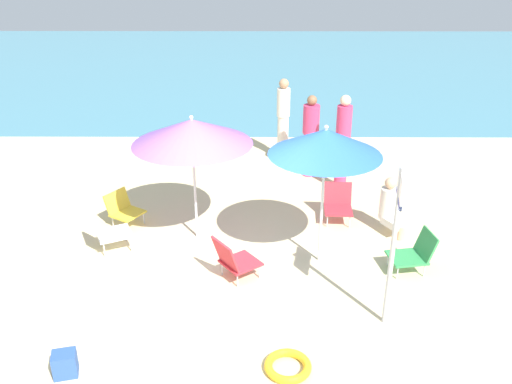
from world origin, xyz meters
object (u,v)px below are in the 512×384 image
(umbrella_blue, at_px, (325,142))
(beach_chair_d, at_px, (107,232))
(umbrella_purple, at_px, (192,132))
(person_a, at_px, (310,136))
(beach_bag, at_px, (65,364))
(person_c, at_px, (343,142))
(person_d, at_px, (390,206))
(warning_sign, at_px, (396,225))
(beach_chair_e, at_px, (338,203))
(beach_chair_a, at_px, (123,208))
(beach_chair_b, at_px, (234,259))
(person_b, at_px, (283,118))
(beach_chair_c, at_px, (415,252))
(swim_ring, at_px, (288,366))

(umbrella_blue, xyz_separation_m, beach_chair_d, (-3.20, 0.28, -1.54))
(umbrella_purple, distance_m, beach_chair_d, 2.00)
(person_a, xyz_separation_m, beach_bag, (-3.13, -5.61, -0.68))
(umbrella_blue, bearing_deg, umbrella_purple, 159.61)
(umbrella_purple, xyz_separation_m, person_c, (2.54, 1.88, -0.84))
(beach_chair_d, bearing_deg, person_d, -17.34)
(beach_chair_d, xyz_separation_m, person_c, (3.85, 2.31, 0.61))
(person_a, bearing_deg, person_c, -36.67)
(beach_chair_d, height_order, warning_sign, warning_sign)
(umbrella_blue, xyz_separation_m, beach_chair_e, (0.44, 1.31, -1.55))
(beach_chair_a, distance_m, beach_chair_e, 3.59)
(person_a, height_order, beach_bag, person_a)
(beach_chair_a, relative_size, person_d, 0.72)
(beach_chair_b, xyz_separation_m, person_b, (0.86, 4.65, 0.57))
(beach_chair_c, bearing_deg, umbrella_purple, -26.16)
(beach_chair_e, height_order, person_a, person_a)
(beach_chair_b, distance_m, beach_chair_c, 2.59)
(umbrella_purple, height_order, beach_chair_a, umbrella_purple)
(umbrella_blue, relative_size, swim_ring, 3.95)
(umbrella_purple, distance_m, warning_sign, 3.36)
(person_d, bearing_deg, swim_ring, -58.39)
(beach_chair_e, bearing_deg, person_d, 64.80)
(beach_chair_b, distance_m, swim_ring, 1.92)
(beach_chair_e, height_order, person_b, person_b)
(beach_chair_d, bearing_deg, beach_bag, -111.14)
(beach_chair_a, distance_m, person_c, 4.12)
(beach_chair_d, bearing_deg, swim_ring, -69.38)
(person_a, bearing_deg, beach_chair_e, -66.45)
(person_a, distance_m, warning_sign, 4.73)
(beach_chair_c, xyz_separation_m, beach_chair_e, (-0.89, 1.57, 0.02))
(person_a, bearing_deg, warning_sign, -69.06)
(beach_chair_d, bearing_deg, beach_chair_a, 61.27)
(beach_bag, bearing_deg, warning_sign, 14.27)
(person_b, bearing_deg, beach_chair_d, -64.12)
(beach_chair_a, distance_m, beach_bag, 3.50)
(beach_chair_c, bearing_deg, umbrella_blue, -20.59)
(umbrella_purple, distance_m, umbrella_blue, 2.02)
(beach_chair_a, height_order, person_b, person_b)
(beach_chair_e, bearing_deg, beach_bag, -39.77)
(umbrella_blue, distance_m, person_b, 4.28)
(person_b, height_order, person_d, person_b)
(beach_chair_c, distance_m, person_a, 3.74)
(beach_chair_b, relative_size, beach_bag, 2.52)
(beach_chair_a, distance_m, person_a, 3.93)
(person_d, relative_size, swim_ring, 1.76)
(beach_chair_c, bearing_deg, beach_chair_b, -4.14)
(beach_chair_a, height_order, beach_chair_b, beach_chair_b)
(umbrella_purple, xyz_separation_m, beach_chair_e, (2.32, 0.61, -1.45))
(person_d, bearing_deg, person_c, 169.37)
(beach_chair_e, xyz_separation_m, person_c, (0.21, 1.27, 0.62))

